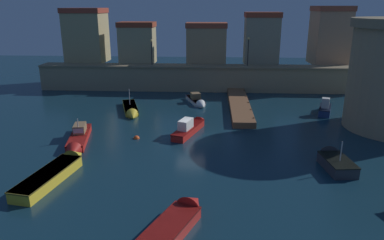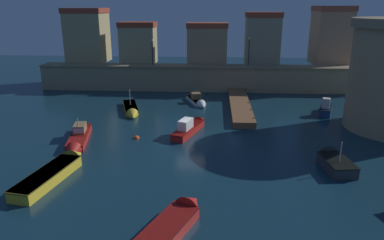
% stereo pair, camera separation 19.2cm
% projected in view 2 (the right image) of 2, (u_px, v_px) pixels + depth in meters
% --- Properties ---
extents(ground_plane, '(106.94, 106.94, 0.00)m').
position_uv_depth(ground_plane, '(190.00, 138.00, 32.35)').
color(ground_plane, '#112D3D').
extents(quay_wall, '(43.96, 2.98, 3.47)m').
position_uv_depth(quay_wall, '(200.00, 78.00, 50.06)').
color(quay_wall, '#9E8966').
rests_on(quay_wall, ground).
extents(old_town_backdrop, '(40.26, 5.69, 8.03)m').
position_uv_depth(old_town_backdrop, '(204.00, 38.00, 51.96)').
color(old_town_backdrop, tan).
rests_on(old_town_backdrop, ground).
extents(pier_dock, '(2.25, 15.10, 0.70)m').
position_uv_depth(pier_dock, '(240.00, 105.00, 41.72)').
color(pier_dock, brown).
rests_on(pier_dock, ground).
extents(quay_lamp_0, '(0.32, 0.32, 3.46)m').
position_uv_depth(quay_lamp_0, '(152.00, 48.00, 49.25)').
color(quay_lamp_0, black).
rests_on(quay_lamp_0, quay_wall).
extents(quay_lamp_1, '(0.32, 0.32, 3.82)m').
position_uv_depth(quay_lamp_1, '(249.00, 47.00, 48.38)').
color(quay_lamp_1, black).
rests_on(quay_lamp_1, quay_wall).
extents(moored_boat_0, '(2.78, 7.54, 1.50)m').
position_uv_depth(moored_boat_0, '(56.00, 170.00, 24.95)').
color(moored_boat_0, gold).
rests_on(moored_boat_0, ground).
extents(moored_boat_1, '(2.81, 7.29, 2.43)m').
position_uv_depth(moored_boat_1, '(78.00, 140.00, 30.71)').
color(moored_boat_1, red).
rests_on(moored_boat_1, ground).
extents(moored_boat_2, '(3.02, 5.54, 1.55)m').
position_uv_depth(moored_boat_2, '(198.00, 101.00, 43.33)').
color(moored_boat_2, white).
rests_on(moored_boat_2, ground).
extents(moored_boat_3, '(3.34, 7.04, 2.72)m').
position_uv_depth(moored_boat_3, '(131.00, 110.00, 39.83)').
color(moored_boat_3, gold).
rests_on(moored_boat_3, ground).
extents(moored_boat_4, '(3.99, 6.74, 1.53)m').
position_uv_depth(moored_boat_4, '(174.00, 222.00, 19.06)').
color(moored_boat_4, red).
rests_on(moored_boat_4, ground).
extents(moored_boat_5, '(2.12, 4.28, 2.67)m').
position_uv_depth(moored_boat_5, '(333.00, 161.00, 26.40)').
color(moored_boat_5, '#333338').
rests_on(moored_boat_5, ground).
extents(moored_boat_7, '(2.47, 4.46, 2.00)m').
position_uv_depth(moored_boat_7, '(326.00, 108.00, 39.67)').
color(moored_boat_7, navy).
rests_on(moored_boat_7, ground).
extents(moored_boat_8, '(3.22, 6.65, 1.76)m').
position_uv_depth(moored_boat_8, '(191.00, 126.00, 33.82)').
color(moored_boat_8, red).
rests_on(moored_boat_8, ground).
extents(mooring_buoy_0, '(0.54, 0.54, 0.54)m').
position_uv_depth(mooring_buoy_0, '(136.00, 138.00, 32.15)').
color(mooring_buoy_0, '#EA4C19').
rests_on(mooring_buoy_0, ground).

